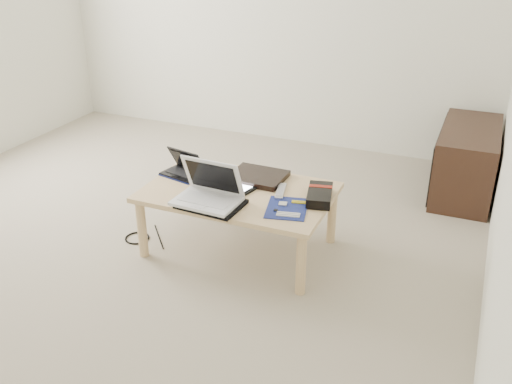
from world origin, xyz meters
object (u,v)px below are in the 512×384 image
at_px(media_cabinet, 466,161).
at_px(coffee_table, 239,197).
at_px(netbook, 184,169).
at_px(white_laptop, 209,193).
at_px(gpu_box, 320,195).

bearing_deg(media_cabinet, coffee_table, -130.84).
relative_size(netbook, white_laptop, 0.78).
distance_m(coffee_table, gpu_box, 0.49).
bearing_deg(white_laptop, netbook, 137.15).
height_order(netbook, gpu_box, netbook).
xyz_separation_m(coffee_table, gpu_box, (0.48, 0.06, 0.08)).
distance_m(netbook, gpu_box, 0.89).
distance_m(coffee_table, netbook, 0.42).
bearing_deg(gpu_box, media_cabinet, 61.49).
xyz_separation_m(netbook, white_laptop, (0.33, -0.30, 0.04)).
bearing_deg(coffee_table, gpu_box, 7.55).
bearing_deg(netbook, coffee_table, -10.72).
xyz_separation_m(coffee_table, media_cabinet, (1.20, 1.39, -0.10)).
distance_m(media_cabinet, white_laptop, 2.07).
bearing_deg(netbook, gpu_box, -0.88).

